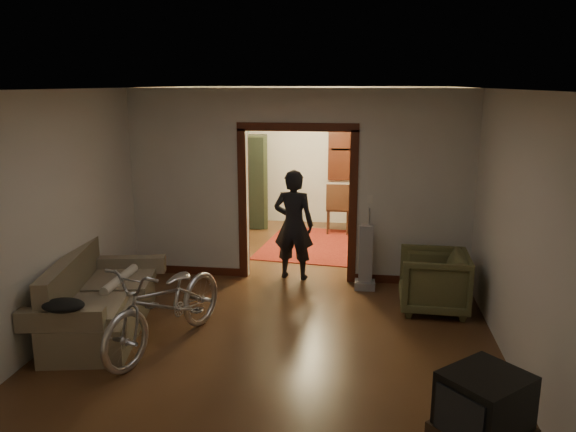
% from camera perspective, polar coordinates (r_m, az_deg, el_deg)
% --- Properties ---
extents(floor, '(5.00, 8.50, 0.01)m').
position_cam_1_polar(floor, '(7.85, 0.30, -8.05)').
color(floor, '#3C2313').
rests_on(floor, ground).
extents(ceiling, '(5.00, 8.50, 0.01)m').
position_cam_1_polar(ceiling, '(7.31, 0.33, 12.85)').
color(ceiling, white).
rests_on(ceiling, floor).
extents(wall_back, '(5.00, 0.02, 2.80)m').
position_cam_1_polar(wall_back, '(11.63, 3.05, 6.10)').
color(wall_back, beige).
rests_on(wall_back, floor).
extents(wall_left, '(0.02, 8.50, 2.80)m').
position_cam_1_polar(wall_left, '(8.15, -17.40, 2.40)').
color(wall_left, beige).
rests_on(wall_left, floor).
extents(wall_right, '(0.02, 8.50, 2.80)m').
position_cam_1_polar(wall_right, '(7.55, 19.48, 1.41)').
color(wall_right, beige).
rests_on(wall_right, floor).
extents(partition_wall, '(5.00, 0.14, 2.80)m').
position_cam_1_polar(partition_wall, '(8.18, 1.00, 3.05)').
color(partition_wall, beige).
rests_on(partition_wall, floor).
extents(door_casing, '(1.74, 0.20, 2.32)m').
position_cam_1_polar(door_casing, '(8.24, 0.99, 0.99)').
color(door_casing, '#3C180D').
rests_on(door_casing, floor).
extents(far_window, '(0.98, 0.06, 1.28)m').
position_cam_1_polar(far_window, '(11.53, 6.53, 6.73)').
color(far_window, black).
rests_on(far_window, wall_back).
extents(chandelier, '(0.24, 0.24, 0.24)m').
position_cam_1_polar(chandelier, '(9.80, 2.25, 10.34)').
color(chandelier, '#FFE0A5').
rests_on(chandelier, ceiling).
extents(light_switch, '(0.08, 0.01, 0.12)m').
position_cam_1_polar(light_switch, '(8.08, 8.34, 1.69)').
color(light_switch, silver).
rests_on(light_switch, partition_wall).
extents(sofa, '(1.24, 2.09, 0.90)m').
position_cam_1_polar(sofa, '(7.01, -18.43, -7.51)').
color(sofa, brown).
rests_on(sofa, floor).
extents(rolled_paper, '(0.11, 0.87, 0.11)m').
position_cam_1_polar(rolled_paper, '(7.19, -16.71, -6.17)').
color(rolled_paper, beige).
rests_on(rolled_paper, sofa).
extents(jacket, '(0.43, 0.32, 0.13)m').
position_cam_1_polar(jacket, '(6.16, -21.87, -8.42)').
color(jacket, black).
rests_on(jacket, sofa).
extents(bicycle, '(1.27, 2.06, 1.02)m').
position_cam_1_polar(bicycle, '(6.36, -12.22, -8.67)').
color(bicycle, silver).
rests_on(bicycle, floor).
extents(armchair, '(0.89, 0.86, 0.78)m').
position_cam_1_polar(armchair, '(7.47, 14.55, -6.43)').
color(armchair, '#4F4F2C').
rests_on(armchair, floor).
extents(crt_tv, '(0.72, 0.72, 0.46)m').
position_cam_1_polar(crt_tv, '(4.32, 19.32, -17.64)').
color(crt_tv, black).
rests_on(crt_tv, tv_stand).
extents(vacuum, '(0.30, 0.25, 0.94)m').
position_cam_1_polar(vacuum, '(8.01, 7.90, -4.17)').
color(vacuum, gray).
rests_on(vacuum, floor).
extents(person, '(0.64, 0.46, 1.65)m').
position_cam_1_polar(person, '(8.29, 0.57, -0.89)').
color(person, black).
rests_on(person, floor).
extents(oriental_rug, '(1.98, 2.46, 0.02)m').
position_cam_1_polar(oriental_rug, '(10.21, 2.60, -2.91)').
color(oriental_rug, maroon).
rests_on(oriental_rug, floor).
extents(locker, '(1.00, 0.66, 1.86)m').
position_cam_1_polar(locker, '(11.34, -4.45, 3.51)').
color(locker, '#29311D').
rests_on(locker, floor).
extents(globe, '(0.26, 0.26, 0.26)m').
position_cam_1_polar(globe, '(11.22, -4.55, 8.59)').
color(globe, '#1E5972').
rests_on(globe, locker).
extents(desk, '(1.10, 0.72, 0.76)m').
position_cam_1_polar(desk, '(11.25, 8.82, 0.43)').
color(desk, '#311B10').
rests_on(desk, floor).
extents(desk_chair, '(0.57, 0.57, 1.00)m').
position_cam_1_polar(desk_chair, '(10.94, 5.12, 0.81)').
color(desk_chair, '#311B10').
rests_on(desk_chair, floor).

